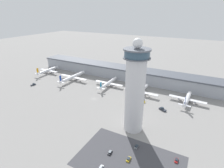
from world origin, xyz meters
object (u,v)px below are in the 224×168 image
at_px(airplane_gate_echo, 187,99).
at_px(car_white_wagon, 101,168).
at_px(service_truck_catering, 162,109).
at_px(service_truck_baggage, 143,100).
at_px(control_tower, 135,89).
at_px(airplane_gate_bravo, 73,77).
at_px(airplane_gate_charlie, 108,83).
at_px(car_grey_coupe, 129,159).
at_px(airplane_gate_alpha, 48,70).
at_px(service_truck_fuel, 33,85).
at_px(airplane_gate_delta, 141,92).
at_px(car_blue_compact, 136,147).
at_px(car_red_hatchback, 176,160).
at_px(car_navy_sedan, 110,152).

bearing_deg(airplane_gate_echo, car_white_wagon, -107.73).
height_order(service_truck_catering, service_truck_baggage, service_truck_baggage).
xyz_separation_m(control_tower, car_white_wagon, (-2.35, -44.15, -32.78)).
distance_m(airplane_gate_bravo, airplane_gate_charlie, 51.05).
bearing_deg(car_grey_coupe, airplane_gate_alpha, 150.69).
height_order(control_tower, car_grey_coupe, control_tower).
xyz_separation_m(airplane_gate_echo, service_truck_fuel, (-172.14, -41.48, -3.25)).
relative_size(airplane_gate_bravo, service_truck_baggage, 6.45).
relative_size(airplane_gate_bravo, airplane_gate_delta, 1.07).
relative_size(airplane_gate_charlie, airplane_gate_echo, 1.07).
height_order(car_blue_compact, car_red_hatchback, car_blue_compact).
xyz_separation_m(airplane_gate_bravo, airplane_gate_charlie, (50.82, 4.76, -0.55)).
relative_size(airplane_gate_bravo, service_truck_fuel, 7.02).
bearing_deg(airplane_gate_bravo, car_grey_coupe, -37.24).
distance_m(control_tower, service_truck_baggage, 56.46).
bearing_deg(airplane_gate_echo, service_truck_baggage, -155.56).
height_order(airplane_gate_delta, car_white_wagon, airplane_gate_delta).
relative_size(airplane_gate_delta, car_grey_coupe, 10.21).
height_order(airplane_gate_alpha, car_grey_coupe, airplane_gate_alpha).
bearing_deg(car_white_wagon, airplane_gate_charlie, 116.94).
distance_m(airplane_gate_charlie, service_truck_catering, 75.46).
distance_m(airplane_gate_charlie, car_white_wagon, 120.41).
xyz_separation_m(airplane_gate_bravo, service_truck_catering, (121.84, -20.55, -3.67)).
xyz_separation_m(airplane_gate_alpha, car_grey_coupe, (167.05, -93.80, -3.97)).
bearing_deg(car_grey_coupe, control_tower, 107.07).
relative_size(car_white_wagon, car_navy_sedan, 0.98).
xyz_separation_m(airplane_gate_delta, car_navy_sedan, (10.85, -88.41, -3.79)).
distance_m(airplane_gate_charlie, car_red_hatchback, 122.78).
bearing_deg(airplane_gate_charlie, airplane_gate_echo, 0.31).
xyz_separation_m(service_truck_baggage, car_white_wagon, (4.78, -89.94, -0.51)).
xyz_separation_m(service_truck_catering, car_grey_coupe, (-4.72, -68.48, -0.31)).
relative_size(service_truck_catering, service_truck_fuel, 1.14).
distance_m(airplane_gate_bravo, car_blue_compact, 140.40).
xyz_separation_m(airplane_gate_alpha, service_truck_fuel, (17.61, -41.00, -3.71)).
xyz_separation_m(airplane_gate_charlie, service_truck_baggage, (49.75, -17.35, -2.98)).
bearing_deg(airplane_gate_delta, car_blue_compact, -72.37).
distance_m(control_tower, airplane_gate_delta, 65.69).
distance_m(airplane_gate_echo, service_truck_catering, 31.61).
height_order(airplane_gate_alpha, car_white_wagon, airplane_gate_alpha).
relative_size(airplane_gate_bravo, service_truck_catering, 6.13).
bearing_deg(airplane_gate_delta, car_grey_coupe, -74.99).
bearing_deg(car_blue_compact, airplane_gate_alpha, 154.07).
bearing_deg(car_navy_sedan, service_truck_fuel, 158.69).
height_order(airplane_gate_echo, car_white_wagon, airplane_gate_echo).
bearing_deg(car_navy_sedan, control_tower, 83.94).
height_order(airplane_gate_alpha, car_blue_compact, airplane_gate_alpha).
relative_size(airplane_gate_alpha, car_grey_coupe, 9.21).
xyz_separation_m(airplane_gate_bravo, service_truck_baggage, (100.58, -12.59, -3.52)).
height_order(airplane_gate_charlie, service_truck_fuel, airplane_gate_charlie).
bearing_deg(control_tower, car_blue_compact, -61.69).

